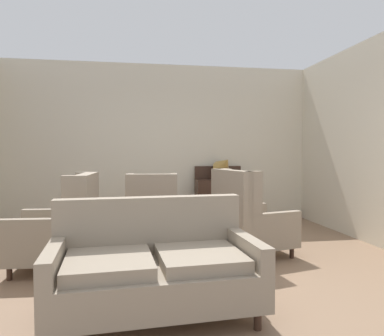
{
  "coord_description": "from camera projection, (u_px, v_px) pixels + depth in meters",
  "views": [
    {
      "loc": [
        -0.54,
        -3.82,
        1.33
      ],
      "look_at": [
        0.16,
        0.36,
        1.14
      ],
      "focal_mm": 33.88,
      "sensor_mm": 36.0,
      "label": 1
    }
  ],
  "objects": [
    {
      "name": "ground",
      "position": [
        183.0,
        275.0,
        3.91
      ],
      "size": [
        8.52,
        8.52,
        0.0
      ],
      "primitive_type": "plane",
      "color": "#896B51"
    },
    {
      "name": "wall_back",
      "position": [
        160.0,
        144.0,
        6.84
      ],
      "size": [
        5.93,
        0.08,
        2.96
      ],
      "primitive_type": "cube",
      "color": "beige",
      "rests_on": "ground"
    },
    {
      "name": "wall_right",
      "position": [
        372.0,
        141.0,
        5.22
      ],
      "size": [
        0.08,
        4.26,
        2.96
      ],
      "primitive_type": "cube",
      "color": "beige",
      "rests_on": "ground"
    },
    {
      "name": "baseboard_back",
      "position": [
        161.0,
        219.0,
        6.85
      ],
      "size": [
        5.77,
        0.03,
        0.12
      ],
      "primitive_type": "cube",
      "color": "#382319",
      "rests_on": "ground"
    },
    {
      "name": "coffee_table",
      "position": [
        161.0,
        235.0,
        4.17
      ],
      "size": [
        0.96,
        0.96,
        0.44
      ],
      "color": "#382319",
      "rests_on": "ground"
    },
    {
      "name": "porcelain_vase",
      "position": [
        163.0,
        216.0,
        4.22
      ],
      "size": [
        0.17,
        0.17,
        0.33
      ],
      "color": "#384C93",
      "rests_on": "coffee_table"
    },
    {
      "name": "settee",
      "position": [
        154.0,
        267.0,
        2.93
      ],
      "size": [
        1.69,
        0.99,
        0.93
      ],
      "rotation": [
        0.0,
        0.0,
        0.06
      ],
      "color": "gray",
      "rests_on": "ground"
    },
    {
      "name": "armchair_near_sideboard",
      "position": [
        153.0,
        212.0,
        5.47
      ],
      "size": [
        0.83,
        0.98,
        1.01
      ],
      "rotation": [
        0.0,
        0.0,
        3.02
      ],
      "color": "gray",
      "rests_on": "ground"
    },
    {
      "name": "armchair_back_corner",
      "position": [
        62.0,
        230.0,
        4.05
      ],
      "size": [
        0.94,
        0.8,
        1.08
      ],
      "rotation": [
        0.0,
        0.0,
        4.64
      ],
      "color": "gray",
      "rests_on": "ground"
    },
    {
      "name": "armchair_near_window",
      "position": [
        247.0,
        220.0,
        4.64
      ],
      "size": [
        1.01,
        1.01,
        1.1
      ],
      "rotation": [
        0.0,
        0.0,
        1.81
      ],
      "color": "gray",
      "rests_on": "ground"
    },
    {
      "name": "side_table",
      "position": [
        241.0,
        219.0,
        4.9
      ],
      "size": [
        0.52,
        0.52,
        0.69
      ],
      "color": "#382319",
      "rests_on": "ground"
    },
    {
      "name": "sideboard",
      "position": [
        220.0,
        198.0,
        6.78
      ],
      "size": [
        0.9,
        0.37,
        1.06
      ],
      "color": "#382319",
      "rests_on": "ground"
    },
    {
      "name": "gramophone",
      "position": [
        224.0,
        166.0,
        6.67
      ],
      "size": [
        0.44,
        0.51,
        0.51
      ],
      "color": "#382319",
      "rests_on": "sideboard"
    }
  ]
}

